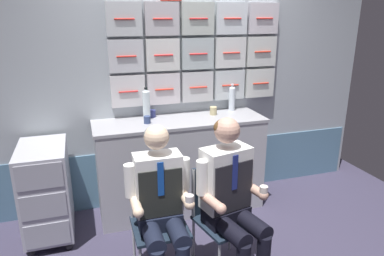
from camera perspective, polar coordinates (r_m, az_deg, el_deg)
galley_bulkhead at (r=3.73m, az=-1.14°, el=4.83°), size 4.20×0.14×2.15m
galley_counter at (r=3.64m, az=-1.83°, el=-5.93°), size 1.68×0.53×0.96m
service_trolley at (r=3.45m, az=-22.29°, el=-9.06°), size 0.40×0.65×0.86m
folding_chair_left at (r=2.81m, az=-5.64°, el=-12.98°), size 0.40×0.41×0.83m
crew_member_left at (r=2.60m, az=-4.99°, el=-11.85°), size 0.48×0.59×1.22m
folding_chair_center at (r=2.86m, az=4.32°, el=-12.39°), size 0.48×0.48×0.83m
crew_member_center at (r=2.66m, az=6.41°, el=-10.57°), size 0.51×0.66×1.25m
water_bottle_blue_cap at (r=3.47m, az=-7.31°, el=3.78°), size 0.07×0.07×0.32m
sparkling_bottle_green at (r=3.81m, az=6.40°, el=4.80°), size 0.07×0.07×0.28m
paper_cup_blue at (r=3.37m, az=-7.18°, el=1.36°), size 0.06×0.06×0.07m
espresso_cup_small at (r=3.64m, az=3.42°, el=2.81°), size 0.07×0.07×0.08m
paper_cup_tan at (r=3.58m, az=-6.44°, el=2.35°), size 0.08×0.08×0.07m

